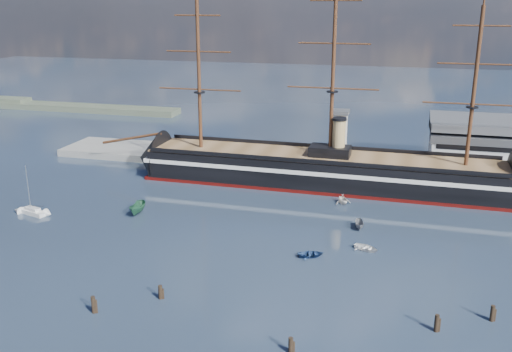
# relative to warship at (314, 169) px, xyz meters

# --- Properties ---
(ground) EXTENTS (600.00, 600.00, 0.00)m
(ground) POSITION_rel_warship_xyz_m (1.24, -20.00, -4.04)
(ground) COLOR #212B38
(ground) RESTS_ON ground
(quay) EXTENTS (180.00, 18.00, 2.00)m
(quay) POSITION_rel_warship_xyz_m (11.24, 16.00, -4.04)
(quay) COLOR slate
(quay) RESTS_ON ground
(quay_tower) EXTENTS (5.00, 5.00, 15.00)m
(quay_tower) POSITION_rel_warship_xyz_m (4.24, 13.00, 5.72)
(quay_tower) COLOR silver
(quay_tower) RESTS_ON ground
(shoreline) EXTENTS (120.00, 10.00, 4.00)m
(shoreline) POSITION_rel_warship_xyz_m (-138.00, 75.00, -2.59)
(shoreline) COLOR #3F4C38
(shoreline) RESTS_ON ground
(warship) EXTENTS (112.99, 17.48, 53.94)m
(warship) POSITION_rel_warship_xyz_m (0.00, 0.00, 0.00)
(warship) COLOR black
(warship) RESTS_ON ground
(sailboat) EXTENTS (7.21, 3.93, 11.06)m
(sailboat) POSITION_rel_warship_xyz_m (-55.96, -36.83, -3.33)
(sailboat) COLOR silver
(sailboat) RESTS_ON ground
(motorboat_a) EXTENTS (7.69, 3.33, 3.00)m
(motorboat_a) POSITION_rel_warship_xyz_m (-33.86, -30.69, -4.04)
(motorboat_a) COLOR #286041
(motorboat_a) RESTS_ON ground
(motorboat_b) EXTENTS (2.28, 3.19, 1.38)m
(motorboat_b) POSITION_rel_warship_xyz_m (6.47, -42.50, -4.04)
(motorboat_b) COLOR navy
(motorboat_b) RESTS_ON ground
(motorboat_c) EXTENTS (5.38, 2.67, 2.06)m
(motorboat_c) POSITION_rel_warship_xyz_m (13.83, -26.73, -4.04)
(motorboat_c) COLOR slate
(motorboat_c) RESTS_ON ground
(motorboat_d) EXTENTS (7.33, 6.04, 2.49)m
(motorboat_d) POSITION_rel_warship_xyz_m (8.76, -12.55, -4.04)
(motorboat_d) COLOR white
(motorboat_d) RESTS_ON ground
(motorboat_e) EXTENTS (2.25, 3.20, 1.39)m
(motorboat_e) POSITION_rel_warship_xyz_m (15.97, -37.06, -4.04)
(motorboat_e) COLOR white
(motorboat_e) RESTS_ON ground
(piling_near_left) EXTENTS (0.64, 0.64, 2.99)m
(piling_near_left) POSITION_rel_warship_xyz_m (-13.69, -63.78, -4.04)
(piling_near_left) COLOR black
(piling_near_left) RESTS_ON ground
(piling_near_right) EXTENTS (0.64, 0.64, 3.33)m
(piling_near_right) POSITION_rel_warship_xyz_m (27.73, -62.26, -4.04)
(piling_near_right) COLOR black
(piling_near_right) RESTS_ON ground
(piling_far_right) EXTENTS (0.64, 0.64, 3.20)m
(piling_far_right) POSITION_rel_warship_xyz_m (35.65, -57.30, -4.04)
(piling_far_right) COLOR black
(piling_far_right) RESTS_ON ground
(piling_extra) EXTENTS (0.64, 0.64, 3.42)m
(piling_extra) POSITION_rel_warship_xyz_m (-21.59, -70.26, -4.04)
(piling_extra) COLOR black
(piling_extra) RESTS_ON ground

